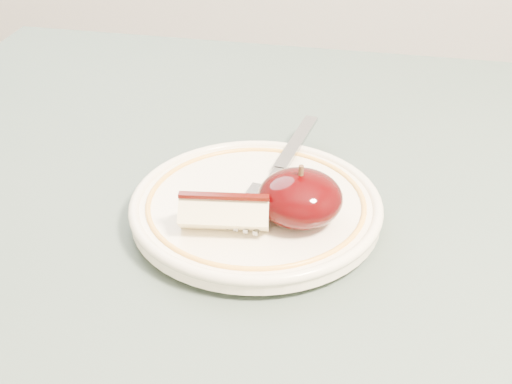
% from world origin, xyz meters
% --- Properties ---
extents(table, '(0.90, 0.90, 0.75)m').
position_xyz_m(table, '(0.00, 0.00, 0.66)').
color(table, brown).
rests_on(table, ground).
extents(plate, '(0.21, 0.21, 0.02)m').
position_xyz_m(plate, '(-0.04, 0.05, 0.76)').
color(plate, '#F0E5C9').
rests_on(plate, table).
extents(apple_half, '(0.07, 0.06, 0.05)m').
position_xyz_m(apple_half, '(0.00, 0.03, 0.79)').
color(apple_half, black).
rests_on(apple_half, plate).
extents(apple_wedge, '(0.07, 0.04, 0.03)m').
position_xyz_m(apple_wedge, '(-0.05, 0.01, 0.78)').
color(apple_wedge, beige).
rests_on(apple_wedge, plate).
extents(fork, '(0.05, 0.20, 0.00)m').
position_xyz_m(fork, '(-0.03, 0.10, 0.77)').
color(fork, gray).
rests_on(fork, plate).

